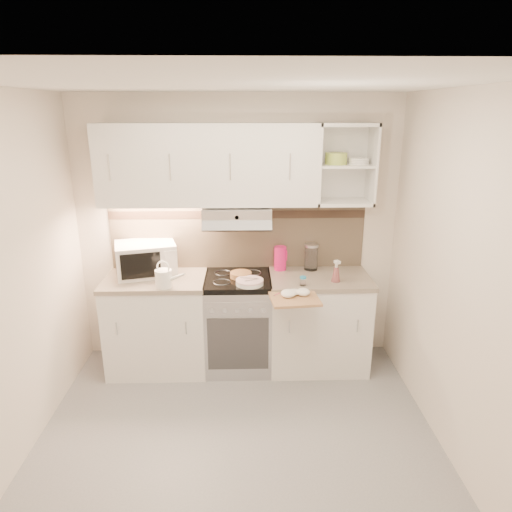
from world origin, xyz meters
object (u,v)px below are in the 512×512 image
Objects in this scene: microwave at (146,259)px; spray_bottle at (336,273)px; glass_jar at (311,257)px; cutting_board at (294,298)px; pink_pitcher at (280,258)px; watering_can at (165,278)px; electric_range at (238,322)px; plate_stack at (250,282)px.

spray_bottle is at bearing -23.43° from microwave.
spray_bottle is (0.18, -0.33, -0.04)m from glass_jar.
glass_jar is 0.68m from cutting_board.
pink_pitcher is at bearing 180.00° from glass_jar.
electric_range is at bearing 39.32° from watering_can.
microwave reaches higher than pink_pitcher.
microwave is at bearing 162.74° from plate_stack.
microwave is 2.68× the size of pink_pitcher.
plate_stack is 0.44m from cutting_board.
spray_bottle is (0.87, -0.13, 0.53)m from electric_range.
plate_stack is (0.73, 0.04, -0.06)m from watering_can.
glass_jar reaches higher than pink_pitcher.
pink_pitcher is 0.57m from spray_bottle.
pink_pitcher reaches higher than spray_bottle.
spray_bottle reaches higher than plate_stack.
pink_pitcher is at bearing 90.58° from cutting_board.
glass_jar is (0.70, 0.20, 0.58)m from electric_range.
watering_can is 1.29× the size of spray_bottle.
pink_pitcher is at bearing 42.03° from watering_can.
pink_pitcher reaches higher than electric_range.
plate_stack is at bearing 160.80° from spray_bottle.
spray_bottle is (0.77, 0.05, 0.06)m from plate_stack.
pink_pitcher reaches higher than plate_stack.
microwave is 2.87× the size of spray_bottle.
pink_pitcher is at bearing 52.06° from plate_stack.
glass_jar is at bearing 16.04° from electric_range.
glass_jar is at bearing -1.23° from pink_pitcher.
spray_bottle is at bearing 23.33° from watering_can.
microwave is 2.44× the size of glass_jar.
glass_jar is (0.59, 0.38, 0.10)m from plate_stack.
watering_can is 0.73m from plate_stack.
microwave reaches higher than plate_stack.
pink_pitcher is at bearing 121.99° from spray_bottle.
cutting_board is at bearing -166.27° from spray_bottle.
spray_bottle reaches higher than electric_range.
spray_bottle is at bearing -35.95° from pink_pitcher.
pink_pitcher is (0.30, 0.38, 0.09)m from plate_stack.
microwave is 0.41m from watering_can.
watering_can reaches higher than plate_stack.
plate_stack is 0.96× the size of glass_jar.
spray_bottle is at bearing 4.08° from plate_stack.
glass_jar reaches higher than spray_bottle.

